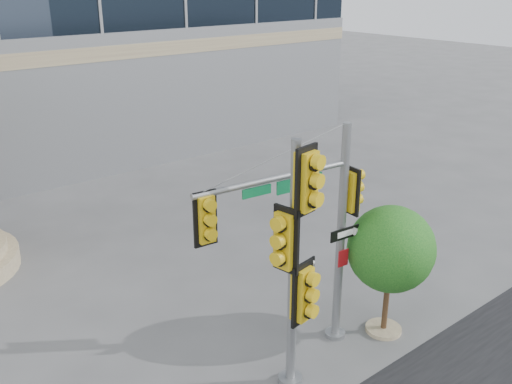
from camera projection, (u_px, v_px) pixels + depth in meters
ground at (300, 338)px, 13.76m from camera, size 120.00×120.00×0.00m
main_signal_pole at (308, 221)px, 12.20m from camera, size 4.10×0.76×5.31m
secondary_signal_pole at (297, 252)px, 11.06m from camera, size 0.98×0.71×5.43m
street_tree at (391, 252)px, 13.33m from camera, size 2.10×2.06×3.28m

